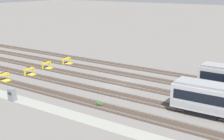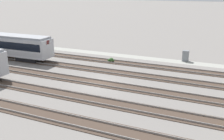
% 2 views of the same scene
% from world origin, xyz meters
% --- Properties ---
extents(ground_plane, '(400.00, 400.00, 0.00)m').
position_xyz_m(ground_plane, '(0.00, 0.00, 0.00)').
color(ground_plane, gray).
extents(service_walkway, '(54.00, 2.00, 0.01)m').
position_xyz_m(service_walkway, '(0.00, -12.89, 0.00)').
color(service_walkway, '#9E9E93').
rests_on(service_walkway, ground).
extents(rail_track_nearest, '(90.00, 2.23, 0.21)m').
position_xyz_m(rail_track_nearest, '(0.00, -8.89, 0.04)').
color(rail_track_nearest, '#47382D').
rests_on(rail_track_nearest, ground).
extents(rail_track_near_inner, '(90.00, 2.24, 0.21)m').
position_xyz_m(rail_track_near_inner, '(0.00, -4.44, 0.04)').
color(rail_track_near_inner, '#47382D').
rests_on(rail_track_near_inner, ground).
extents(rail_track_middle, '(90.00, 2.24, 0.21)m').
position_xyz_m(rail_track_middle, '(0.00, 0.00, 0.04)').
color(rail_track_middle, '#47382D').
rests_on(rail_track_middle, ground).
extents(rail_track_far_inner, '(90.00, 2.23, 0.21)m').
position_xyz_m(rail_track_far_inner, '(0.00, 4.44, 0.04)').
color(rail_track_far_inner, '#47382D').
rests_on(rail_track_far_inner, ground).
extents(rail_track_farthest, '(90.00, 2.23, 0.21)m').
position_xyz_m(rail_track_farthest, '(0.00, 8.89, 0.04)').
color(rail_track_farthest, '#47382D').
rests_on(rail_track_farthest, ground).
extents(subway_car_back_row_leftmost, '(18.06, 3.25, 3.70)m').
position_xyz_m(subway_car_back_row_leftmost, '(19.33, -4.40, 2.04)').
color(subway_car_back_row_leftmost, '#B7BABF').
rests_on(subway_car_back_row_leftmost, ground).
extents(electrical_cabinet, '(0.90, 0.73, 1.60)m').
position_xyz_m(electrical_cabinet, '(-7.52, -13.67, 0.80)').
color(electrical_cabinet, gray).
rests_on(electrical_cabinet, ground).
extents(weed_clump, '(0.92, 0.70, 0.64)m').
position_xyz_m(weed_clump, '(2.46, -8.93, 0.24)').
color(weed_clump, '#38602D').
rests_on(weed_clump, ground).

